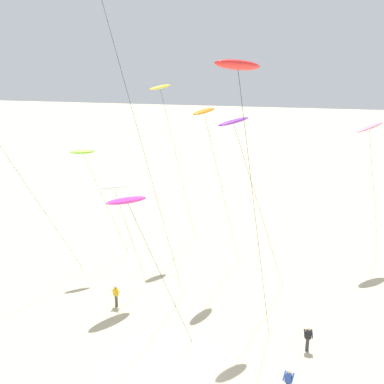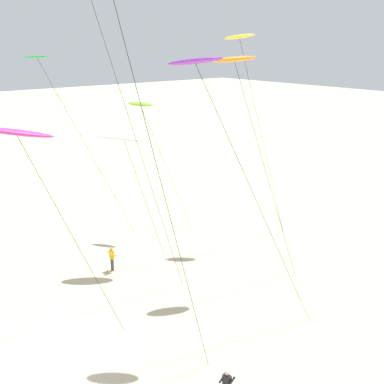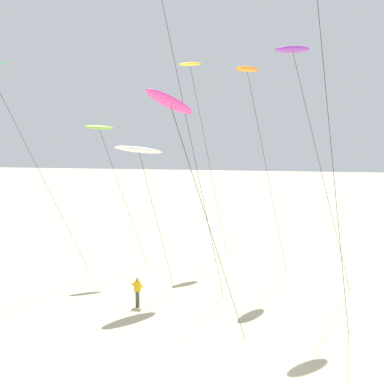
{
  "view_description": "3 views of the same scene",
  "coord_description": "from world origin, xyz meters",
  "px_view_note": "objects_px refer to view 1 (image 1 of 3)",
  "views": [
    {
      "loc": [
        5.37,
        -19.25,
        17.58
      ],
      "look_at": [
        -0.14,
        6.23,
        9.14
      ],
      "focal_mm": 40.39,
      "sensor_mm": 36.0,
      "label": 1
    },
    {
      "loc": [
        18.58,
        -6.53,
        14.39
      ],
      "look_at": [
        -1.25,
        9.4,
        5.99
      ],
      "focal_mm": 42.45,
      "sensor_mm": 36.0,
      "label": 2
    },
    {
      "loc": [
        2.62,
        -17.21,
        9.06
      ],
      "look_at": [
        -3.31,
        9.08,
        6.15
      ],
      "focal_mm": 43.3,
      "sensor_mm": 36.0,
      "label": 3
    }
  ],
  "objects_px": {
    "kite_purple": "(234,124)",
    "kite_lime": "(83,153)",
    "kite_white": "(114,187)",
    "kite_yellow": "(161,89)",
    "kite_red": "(238,66)",
    "kite_flyer_middle": "(308,338)",
    "kite_pink": "(370,128)",
    "kite_flyer_furthest": "(288,382)",
    "kite_orange": "(204,113)",
    "kite_flyer_nearest": "(116,295)",
    "kite_magenta": "(128,201)"
  },
  "relations": [
    {
      "from": "kite_purple",
      "to": "kite_lime",
      "type": "bearing_deg",
      "value": 158.25
    },
    {
      "from": "kite_white",
      "to": "kite_purple",
      "type": "bearing_deg",
      "value": -6.99
    },
    {
      "from": "kite_lime",
      "to": "kite_yellow",
      "type": "bearing_deg",
      "value": 44.76
    },
    {
      "from": "kite_red",
      "to": "kite_flyer_middle",
      "type": "bearing_deg",
      "value": 24.0
    },
    {
      "from": "kite_lime",
      "to": "kite_purple",
      "type": "bearing_deg",
      "value": -21.75
    },
    {
      "from": "kite_yellow",
      "to": "kite_red",
      "type": "bearing_deg",
      "value": -60.98
    },
    {
      "from": "kite_yellow",
      "to": "kite_pink",
      "type": "distance_m",
      "value": 17.71
    },
    {
      "from": "kite_pink",
      "to": "kite_flyer_furthest",
      "type": "bearing_deg",
      "value": -107.46
    },
    {
      "from": "kite_lime",
      "to": "kite_pink",
      "type": "distance_m",
      "value": 23.5
    },
    {
      "from": "kite_pink",
      "to": "kite_orange",
      "type": "bearing_deg",
      "value": -152.0
    },
    {
      "from": "kite_lime",
      "to": "kite_flyer_nearest",
      "type": "distance_m",
      "value": 11.5
    },
    {
      "from": "kite_red",
      "to": "kite_flyer_middle",
      "type": "height_order",
      "value": "kite_red"
    },
    {
      "from": "kite_magenta",
      "to": "kite_white",
      "type": "distance_m",
      "value": 9.02
    },
    {
      "from": "kite_magenta",
      "to": "kite_pink",
      "type": "height_order",
      "value": "kite_pink"
    },
    {
      "from": "kite_pink",
      "to": "kite_red",
      "type": "height_order",
      "value": "kite_red"
    },
    {
      "from": "kite_yellow",
      "to": "kite_lime",
      "type": "distance_m",
      "value": 8.55
    },
    {
      "from": "kite_magenta",
      "to": "kite_flyer_middle",
      "type": "xyz_separation_m",
      "value": [
        9.67,
        4.18,
        -9.62
      ]
    },
    {
      "from": "kite_flyer_furthest",
      "to": "kite_purple",
      "type": "bearing_deg",
      "value": 121.37
    },
    {
      "from": "kite_yellow",
      "to": "kite_red",
      "type": "height_order",
      "value": "kite_red"
    },
    {
      "from": "kite_magenta",
      "to": "kite_yellow",
      "type": "bearing_deg",
      "value": 100.37
    },
    {
      "from": "kite_yellow",
      "to": "kite_flyer_furthest",
      "type": "distance_m",
      "value": 24.53
    },
    {
      "from": "kite_flyer_nearest",
      "to": "kite_flyer_middle",
      "type": "height_order",
      "value": "same"
    },
    {
      "from": "kite_magenta",
      "to": "kite_flyer_nearest",
      "type": "height_order",
      "value": "kite_magenta"
    },
    {
      "from": "kite_flyer_nearest",
      "to": "kite_flyer_furthest",
      "type": "bearing_deg",
      "value": -26.79
    },
    {
      "from": "kite_pink",
      "to": "kite_white",
      "type": "xyz_separation_m",
      "value": [
        -18.3,
        -10.74,
        -3.03
      ]
    },
    {
      "from": "kite_lime",
      "to": "kite_flyer_middle",
      "type": "height_order",
      "value": "kite_lime"
    },
    {
      "from": "kite_magenta",
      "to": "kite_orange",
      "type": "relative_size",
      "value": 0.8
    },
    {
      "from": "kite_white",
      "to": "kite_purple",
      "type": "xyz_separation_m",
      "value": [
        8.44,
        -1.04,
        4.88
      ]
    },
    {
      "from": "kite_flyer_nearest",
      "to": "kite_lime",
      "type": "bearing_deg",
      "value": 128.93
    },
    {
      "from": "kite_red",
      "to": "kite_flyer_nearest",
      "type": "height_order",
      "value": "kite_red"
    },
    {
      "from": "kite_pink",
      "to": "kite_white",
      "type": "height_order",
      "value": "kite_pink"
    },
    {
      "from": "kite_white",
      "to": "kite_flyer_furthest",
      "type": "relative_size",
      "value": 5.39
    },
    {
      "from": "kite_purple",
      "to": "kite_flyer_middle",
      "type": "distance_m",
      "value": 13.9
    },
    {
      "from": "kite_red",
      "to": "kite_purple",
      "type": "xyz_separation_m",
      "value": [
        -0.66,
        4.67,
        -3.46
      ]
    },
    {
      "from": "kite_lime",
      "to": "kite_purple",
      "type": "xyz_separation_m",
      "value": [
        12.58,
        -5.02,
        3.57
      ]
    },
    {
      "from": "kite_magenta",
      "to": "kite_white",
      "type": "relative_size",
      "value": 1.23
    },
    {
      "from": "kite_magenta",
      "to": "kite_flyer_furthest",
      "type": "relative_size",
      "value": 6.61
    },
    {
      "from": "kite_white",
      "to": "kite_purple",
      "type": "relative_size",
      "value": 0.65
    },
    {
      "from": "kite_flyer_furthest",
      "to": "kite_yellow",
      "type": "bearing_deg",
      "value": 124.69
    },
    {
      "from": "kite_orange",
      "to": "kite_flyer_middle",
      "type": "relative_size",
      "value": 8.26
    },
    {
      "from": "kite_pink",
      "to": "kite_flyer_furthest",
      "type": "height_order",
      "value": "kite_pink"
    },
    {
      "from": "kite_purple",
      "to": "kite_flyer_furthest",
      "type": "distance_m",
      "value": 14.82
    },
    {
      "from": "kite_orange",
      "to": "kite_flyer_furthest",
      "type": "distance_m",
      "value": 18.47
    },
    {
      "from": "kite_orange",
      "to": "kite_flyer_furthest",
      "type": "xyz_separation_m",
      "value": [
        6.84,
        -11.71,
        -12.53
      ]
    },
    {
      "from": "kite_yellow",
      "to": "kite_magenta",
      "type": "xyz_separation_m",
      "value": [
        3.09,
        -16.86,
        -4.11
      ]
    },
    {
      "from": "kite_flyer_nearest",
      "to": "kite_flyer_furthest",
      "type": "relative_size",
      "value": 1.0
    },
    {
      "from": "kite_purple",
      "to": "kite_flyer_furthest",
      "type": "relative_size",
      "value": 8.35
    },
    {
      "from": "kite_red",
      "to": "kite_flyer_nearest",
      "type": "bearing_deg",
      "value": 154.65
    },
    {
      "from": "kite_orange",
      "to": "kite_flyer_middle",
      "type": "xyz_separation_m",
      "value": [
        8.02,
        -7.68,
        -12.53
      ]
    },
    {
      "from": "kite_white",
      "to": "kite_flyer_nearest",
      "type": "relative_size",
      "value": 5.39
    }
  ]
}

